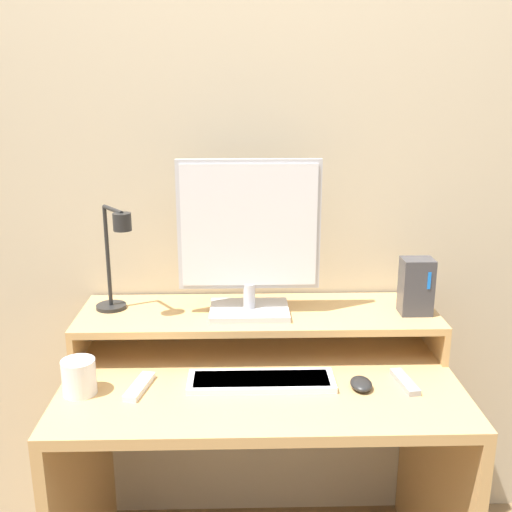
% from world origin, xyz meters
% --- Properties ---
extents(wall_back, '(6.00, 0.05, 2.50)m').
position_xyz_m(wall_back, '(0.00, 0.69, 1.25)').
color(wall_back, beige).
rests_on(wall_back, ground_plane).
extents(desk, '(1.09, 0.66, 0.73)m').
position_xyz_m(desk, '(0.00, 0.33, 0.51)').
color(desk, tan).
rests_on(desk, ground_plane).
extents(monitor_shelf, '(1.09, 0.31, 0.12)m').
position_xyz_m(monitor_shelf, '(0.00, 0.50, 0.83)').
color(monitor_shelf, tan).
rests_on(monitor_shelf, desk).
extents(monitor, '(0.42, 0.18, 0.47)m').
position_xyz_m(monitor, '(-0.03, 0.48, 1.08)').
color(monitor, '#BCBCC1').
rests_on(monitor, monitor_shelf).
extents(desk_lamp, '(0.14, 0.17, 0.33)m').
position_xyz_m(desk_lamp, '(-0.42, 0.49, 1.03)').
color(desk_lamp, black).
rests_on(desk_lamp, monitor_shelf).
extents(router_dock, '(0.09, 0.08, 0.17)m').
position_xyz_m(router_dock, '(0.47, 0.47, 0.94)').
color(router_dock, '#3D3D42').
rests_on(router_dock, monitor_shelf).
extents(keyboard, '(0.40, 0.12, 0.02)m').
position_xyz_m(keyboard, '(-0.00, 0.26, 0.74)').
color(keyboard, white).
rests_on(keyboard, desk).
extents(mouse, '(0.06, 0.08, 0.03)m').
position_xyz_m(mouse, '(0.27, 0.23, 0.74)').
color(mouse, black).
rests_on(mouse, desk).
extents(remote_control, '(0.07, 0.15, 0.02)m').
position_xyz_m(remote_control, '(-0.33, 0.24, 0.74)').
color(remote_control, white).
rests_on(remote_control, desk).
extents(remote_secondary, '(0.05, 0.14, 0.02)m').
position_xyz_m(remote_secondary, '(0.39, 0.25, 0.74)').
color(remote_secondary, '#99999E').
rests_on(remote_secondary, desk).
extents(mug, '(0.09, 0.09, 0.10)m').
position_xyz_m(mug, '(-0.48, 0.22, 0.78)').
color(mug, white).
rests_on(mug, desk).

